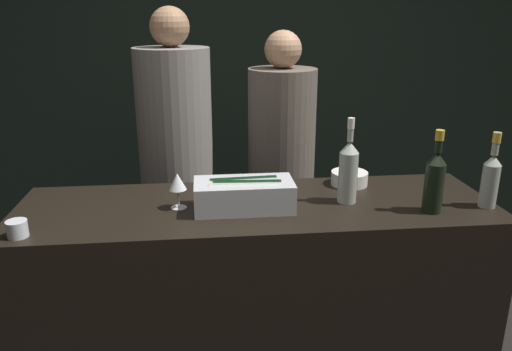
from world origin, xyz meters
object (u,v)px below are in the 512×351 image
at_px(champagne_bottle, 435,179).
at_px(rose_wine_bottle, 491,177).
at_px(wine_glass, 177,183).
at_px(white_wine_bottle, 348,170).
at_px(candle_votive, 17,229).
at_px(person_in_hoodie, 176,155).
at_px(person_blond_tee, 281,160).
at_px(ice_bin_with_bottles, 244,193).
at_px(bowl_white, 349,178).

height_order(champagne_bottle, rose_wine_bottle, champagne_bottle).
bearing_deg(wine_glass, rose_wine_bottle, -5.30).
height_order(white_wine_bottle, rose_wine_bottle, white_wine_bottle).
height_order(wine_glass, white_wine_bottle, white_wine_bottle).
height_order(wine_glass, champagne_bottle, champagne_bottle).
distance_m(candle_votive, white_wine_bottle, 1.34).
height_order(white_wine_bottle, person_in_hoodie, person_in_hoodie).
height_order(white_wine_bottle, champagne_bottle, white_wine_bottle).
bearing_deg(wine_glass, person_blond_tee, 55.21).
bearing_deg(ice_bin_with_bottles, person_blond_tee, 71.13).
height_order(ice_bin_with_bottles, white_wine_bottle, white_wine_bottle).
height_order(wine_glass, person_blond_tee, person_blond_tee).
relative_size(ice_bin_with_bottles, white_wine_bottle, 1.11).
xyz_separation_m(bowl_white, white_wine_bottle, (-0.08, -0.22, 0.11)).
xyz_separation_m(champagne_bottle, person_blond_tee, (-0.48, 0.97, -0.19)).
relative_size(ice_bin_with_bottles, bowl_white, 2.38).
xyz_separation_m(champagne_bottle, rose_wine_bottle, (0.26, 0.03, -0.01)).
bearing_deg(ice_bin_with_bottles, bowl_white, 25.63).
height_order(ice_bin_with_bottles, rose_wine_bottle, rose_wine_bottle).
relative_size(white_wine_bottle, champagne_bottle, 1.07).
bearing_deg(bowl_white, rose_wine_bottle, -33.96).
distance_m(candle_votive, person_blond_tee, 1.56).
height_order(ice_bin_with_bottles, bowl_white, ice_bin_with_bottles).
relative_size(wine_glass, person_blond_tee, 0.09).
bearing_deg(ice_bin_with_bottles, wine_glass, 172.79).
bearing_deg(bowl_white, wine_glass, -164.82).
height_order(person_in_hoodie, person_blond_tee, person_in_hoodie).
relative_size(bowl_white, rose_wine_bottle, 0.54).
bearing_deg(rose_wine_bottle, wine_glass, 174.70).
bearing_deg(person_in_hoodie, champagne_bottle, 149.41).
xyz_separation_m(person_in_hoodie, person_blond_tee, (0.61, 0.07, -0.07)).
distance_m(bowl_white, white_wine_bottle, 0.26).
relative_size(rose_wine_bottle, person_blond_tee, 0.20).
relative_size(candle_votive, person_in_hoodie, 0.04).
bearing_deg(wine_glass, bowl_white, 15.18).
bearing_deg(candle_votive, champagne_bottle, 2.54).
distance_m(ice_bin_with_bottles, champagne_bottle, 0.79).
height_order(bowl_white, rose_wine_bottle, rose_wine_bottle).
bearing_deg(champagne_bottle, wine_glass, 171.93).
bearing_deg(candle_votive, ice_bin_with_bottles, 12.24).
relative_size(ice_bin_with_bottles, person_in_hoodie, 0.23).
height_order(candle_votive, champagne_bottle, champagne_bottle).
bearing_deg(rose_wine_bottle, champagne_bottle, -174.03).
bearing_deg(ice_bin_with_bottles, champagne_bottle, -8.37).
bearing_deg(rose_wine_bottle, bowl_white, 146.04).
height_order(bowl_white, candle_votive, same).
xyz_separation_m(ice_bin_with_bottles, bowl_white, (0.53, 0.25, -0.04)).
xyz_separation_m(bowl_white, person_in_hoodie, (-0.85, 0.53, -0.01)).
height_order(ice_bin_with_bottles, wine_glass, wine_glass).
distance_m(champagne_bottle, person_in_hoodie, 1.43).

